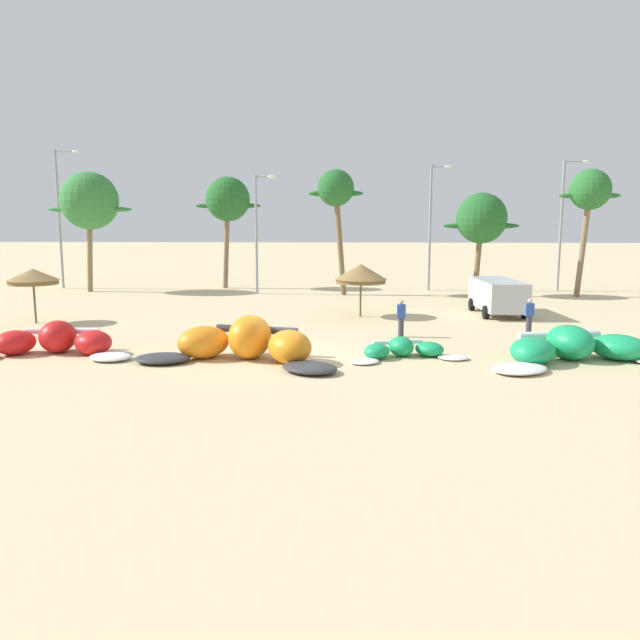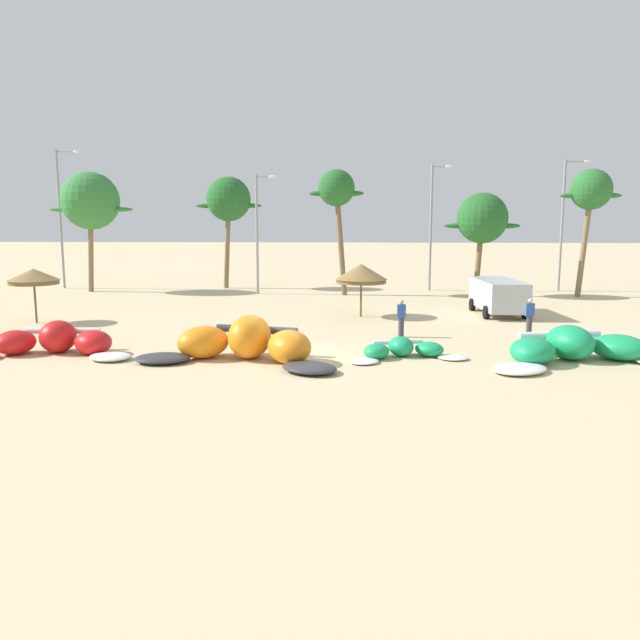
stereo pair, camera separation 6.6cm
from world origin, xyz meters
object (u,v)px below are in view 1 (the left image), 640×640
(palm_leftmost, at_px, (89,201))
(lamppost_west_center, at_px, (258,228))
(palm_left_of_gap, at_px, (336,191))
(palm_center_left, at_px, (481,219))
(kite_center, at_px, (576,348))
(lamppost_east_center, at_px, (432,221))
(kite_far_left, at_px, (54,342))
(lamppost_east, at_px, (563,218))
(palm_center_right, at_px, (590,192))
(kite_left, at_px, (246,344))
(kite_left_of_center, at_px, (403,350))
(person_near_kites, at_px, (529,317))
(beach_umbrella_middle, at_px, (361,273))
(parked_van, at_px, (497,294))
(person_by_umbrellas, at_px, (401,318))
(lamppost_west, at_px, (61,212))
(beach_umbrella_near_van, at_px, (33,277))
(palm_left, at_px, (228,200))

(palm_leftmost, height_order, lamppost_west_center, palm_leftmost)
(palm_left_of_gap, distance_m, palm_center_left, 9.73)
(kite_center, bearing_deg, lamppost_east_center, 95.65)
(kite_far_left, height_order, lamppost_east, lamppost_east)
(lamppost_east, bearing_deg, palm_center_right, -84.34)
(kite_far_left, height_order, kite_left, kite_left)
(palm_center_left, height_order, lamppost_west_center, lamppost_west_center)
(kite_center, relative_size, lamppost_east, 0.84)
(kite_left_of_center, xyz_separation_m, palm_left_of_gap, (-3.01, 19.77, 6.62))
(person_near_kites, xyz_separation_m, lamppost_east_center, (-2.08, 18.18, 4.12))
(beach_umbrella_middle, bearing_deg, lamppost_west_center, 123.68)
(parked_van, distance_m, palm_center_left, 9.35)
(kite_center, bearing_deg, palm_center_left, 88.56)
(palm_center_right, bearing_deg, person_by_umbrellas, -130.49)
(kite_left, xyz_separation_m, lamppost_west, (-17.65, 23.86, 4.99))
(kite_left_of_center, xyz_separation_m, lamppost_west, (-23.29, 23.04, 5.31))
(beach_umbrella_near_van, bearing_deg, lamppost_east_center, 37.33)
(kite_far_left, height_order, palm_left, palm_left)
(kite_left_of_center, distance_m, lamppost_east_center, 23.76)
(kite_center, height_order, beach_umbrella_middle, beach_umbrella_middle)
(palm_center_left, xyz_separation_m, lamppost_east_center, (-2.81, 3.40, -0.14))
(person_near_kites, bearing_deg, palm_center_left, 87.15)
(lamppost_west_center, bearing_deg, kite_far_left, -102.82)
(kite_far_left, relative_size, parked_van, 1.32)
(person_near_kites, height_order, palm_center_left, palm_center_left)
(kite_left, xyz_separation_m, palm_center_left, (12.18, 20.41, 4.48))
(beach_umbrella_near_van, xyz_separation_m, palm_center_right, (30.69, 12.58, 4.51))
(kite_center, xyz_separation_m, beach_umbrella_middle, (-7.49, 10.26, 1.78))
(beach_umbrella_near_van, height_order, palm_center_right, palm_center_right)
(kite_far_left, bearing_deg, lamppost_west, 114.04)
(palm_left_of_gap, bearing_deg, lamppost_west_center, 175.40)
(person_by_umbrellas, distance_m, lamppost_east_center, 19.64)
(palm_left_of_gap, bearing_deg, lamppost_east, 12.28)
(palm_center_right, xyz_separation_m, lamppost_east_center, (-9.66, 3.46, -1.85))
(lamppost_west, bearing_deg, palm_left, 3.51)
(palm_left, distance_m, palm_center_right, 24.81)
(parked_van, height_order, lamppost_west_center, lamppost_west_center)
(kite_far_left, distance_m, kite_left, 7.34)
(kite_left, bearing_deg, lamppost_west_center, 97.26)
(beach_umbrella_near_van, distance_m, palm_center_right, 33.48)
(kite_far_left, relative_size, beach_umbrella_near_van, 2.50)
(kite_far_left, bearing_deg, beach_umbrella_middle, 41.12)
(beach_umbrella_near_van, bearing_deg, kite_far_left, -58.48)
(beach_umbrella_near_van, xyz_separation_m, beach_umbrella_middle, (15.86, 2.94, -0.03))
(kite_far_left, relative_size, person_by_umbrellas, 4.11)
(palm_center_left, relative_size, lamppost_east_center, 0.77)
(kite_center, height_order, lamppost_east_center, lamppost_east_center)
(parked_van, bearing_deg, lamppost_east, 59.33)
(kite_center, relative_size, lamppost_west, 0.77)
(palm_left, distance_m, lamppost_east_center, 14.89)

